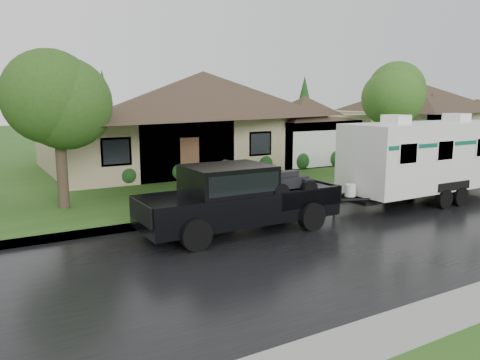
# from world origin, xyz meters

# --- Properties ---
(ground) EXTENTS (140.00, 140.00, 0.00)m
(ground) POSITION_xyz_m (0.00, 0.00, 0.00)
(ground) COLOR #29541A
(ground) RESTS_ON ground
(road) EXTENTS (140.00, 8.00, 0.01)m
(road) POSITION_xyz_m (0.00, -2.00, 0.01)
(road) COLOR black
(road) RESTS_ON ground
(curb) EXTENTS (140.00, 0.50, 0.15)m
(curb) POSITION_xyz_m (0.00, 2.25, 0.07)
(curb) COLOR gray
(curb) RESTS_ON ground
(lawn) EXTENTS (140.00, 26.00, 0.15)m
(lawn) POSITION_xyz_m (0.00, 15.00, 0.07)
(lawn) COLOR #29541A
(lawn) RESTS_ON ground
(house_main) EXTENTS (19.44, 10.80, 6.90)m
(house_main) POSITION_xyz_m (2.29, 13.84, 3.59)
(house_main) COLOR tan
(house_main) RESTS_ON lawn
(house_neighbor) EXTENTS (15.12, 9.72, 6.45)m
(house_neighbor) POSITION_xyz_m (22.27, 14.34, 3.32)
(house_neighbor) COLOR tan
(house_neighbor) RESTS_ON lawn
(tree_left_green) EXTENTS (3.36, 3.36, 5.57)m
(tree_left_green) POSITION_xyz_m (-7.73, 5.82, 4.01)
(tree_left_green) COLOR #382B1E
(tree_left_green) RESTS_ON lawn
(tree_right_green) EXTENTS (3.57, 3.57, 5.90)m
(tree_right_green) POSITION_xyz_m (10.54, 6.92, 4.24)
(tree_right_green) COLOR #382B1E
(tree_right_green) RESTS_ON lawn
(shrub_row) EXTENTS (13.60, 1.00, 1.00)m
(shrub_row) POSITION_xyz_m (2.00, 9.30, 0.65)
(shrub_row) COLOR #143814
(shrub_row) RESTS_ON lawn
(pickup_truck) EXTENTS (6.35, 2.41, 2.12)m
(pickup_truck) POSITION_xyz_m (-3.57, 0.34, 1.13)
(pickup_truck) COLOR black
(pickup_truck) RESTS_ON ground
(travel_trailer) EXTENTS (7.83, 2.75, 3.51)m
(travel_trailer) POSITION_xyz_m (5.24, 0.34, 1.86)
(travel_trailer) COLOR white
(travel_trailer) RESTS_ON ground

